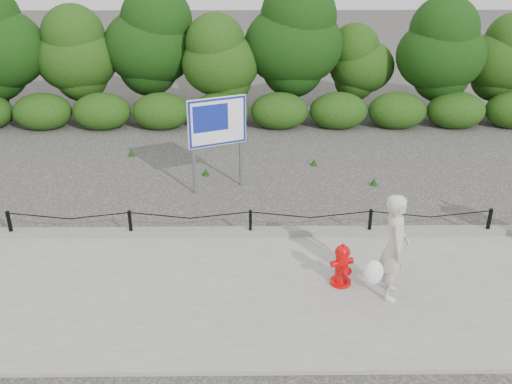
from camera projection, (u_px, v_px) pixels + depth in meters
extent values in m
plane|color=#2D2B28|center=(251.00, 239.00, 11.44)|extent=(90.00, 90.00, 0.00)
cube|color=gray|center=(251.00, 293.00, 9.60)|extent=(14.00, 4.00, 0.08)
cube|color=slate|center=(250.00, 232.00, 11.42)|extent=(14.00, 0.22, 0.14)
cube|color=black|center=(10.00, 224.00, 11.23)|extent=(0.06, 0.06, 0.60)
cube|color=black|center=(130.00, 224.00, 11.25)|extent=(0.06, 0.06, 0.60)
cube|color=black|center=(250.00, 223.00, 11.28)|extent=(0.06, 0.06, 0.60)
cube|color=black|center=(370.00, 222.00, 11.30)|extent=(0.06, 0.06, 0.60)
cube|color=black|center=(489.00, 222.00, 11.33)|extent=(0.06, 0.06, 0.60)
cylinder|color=black|center=(69.00, 215.00, 11.15)|extent=(2.50, 0.02, 0.02)
cylinder|color=black|center=(190.00, 214.00, 11.17)|extent=(2.50, 0.02, 0.02)
cylinder|color=black|center=(311.00, 213.00, 11.20)|extent=(2.50, 0.02, 0.02)
cylinder|color=black|center=(431.00, 213.00, 11.23)|extent=(2.50, 0.02, 0.02)
cylinder|color=black|center=(4.00, 89.00, 18.71)|extent=(0.18, 0.18, 2.27)
cylinder|color=black|center=(81.00, 91.00, 19.17)|extent=(0.18, 0.18, 1.91)
ellipsoid|color=#1F5012|center=(76.00, 53.00, 18.62)|extent=(2.82, 2.44, 3.05)
cylinder|color=black|center=(153.00, 84.00, 19.50)|extent=(0.18, 0.18, 2.20)
ellipsoid|color=#1F5012|center=(149.00, 40.00, 18.86)|extent=(3.26, 2.82, 3.53)
cylinder|color=black|center=(221.00, 95.00, 18.88)|extent=(0.18, 0.18, 1.79)
ellipsoid|color=#1F5012|center=(220.00, 59.00, 18.36)|extent=(2.65, 2.29, 2.86)
cylinder|color=black|center=(292.00, 85.00, 19.16)|extent=(0.18, 0.18, 2.31)
ellipsoid|color=#1F5012|center=(293.00, 38.00, 18.50)|extent=(3.42, 2.95, 3.69)
cylinder|color=black|center=(360.00, 92.00, 19.71)|extent=(0.18, 0.18, 1.57)
ellipsoid|color=#1F5012|center=(362.00, 62.00, 19.25)|extent=(2.32, 2.01, 2.51)
cylinder|color=black|center=(436.00, 91.00, 18.90)|extent=(0.18, 0.18, 2.05)
ellipsoid|color=#1F5012|center=(442.00, 49.00, 18.31)|extent=(3.03, 2.62, 3.28)
cylinder|color=black|center=(496.00, 92.00, 19.35)|extent=(0.18, 0.18, 1.76)
ellipsoid|color=#1F5012|center=(502.00, 57.00, 18.84)|extent=(2.61, 2.26, 2.82)
cylinder|color=red|center=(340.00, 282.00, 9.78)|extent=(0.49, 0.49, 0.06)
cylinder|color=red|center=(341.00, 267.00, 9.65)|extent=(0.30, 0.30, 0.57)
cylinder|color=red|center=(343.00, 252.00, 9.52)|extent=(0.35, 0.35, 0.05)
ellipsoid|color=red|center=(343.00, 250.00, 9.51)|extent=(0.31, 0.31, 0.18)
cylinder|color=red|center=(343.00, 246.00, 9.46)|extent=(0.08, 0.08, 0.05)
cylinder|color=red|center=(334.00, 264.00, 9.56)|extent=(0.14, 0.15, 0.12)
cylinder|color=red|center=(350.00, 261.00, 9.66)|extent=(0.14, 0.15, 0.12)
cylinder|color=red|center=(346.00, 270.00, 9.49)|extent=(0.19, 0.17, 0.16)
cylinder|color=slate|center=(341.00, 274.00, 9.54)|extent=(0.01, 0.06, 0.12)
imported|color=beige|center=(394.00, 247.00, 9.09)|extent=(0.56, 0.76, 1.91)
ellipsoid|color=white|center=(373.00, 272.00, 9.12)|extent=(0.34, 0.27, 0.46)
cube|color=slate|center=(193.00, 148.00, 13.07)|extent=(0.09, 0.09, 2.38)
cube|color=slate|center=(241.00, 141.00, 13.54)|extent=(0.09, 0.09, 2.38)
cube|color=white|center=(217.00, 122.00, 13.02)|extent=(1.38, 0.65, 1.19)
cube|color=navy|center=(218.00, 122.00, 13.00)|extent=(1.34, 0.60, 1.16)
cube|color=navy|center=(211.00, 118.00, 12.87)|extent=(0.82, 0.37, 0.66)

